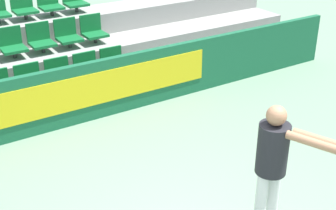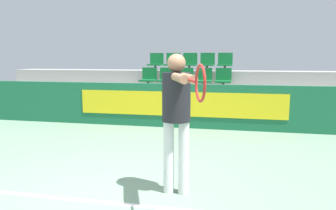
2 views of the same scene
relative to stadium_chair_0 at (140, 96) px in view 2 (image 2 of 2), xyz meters
name	(u,v)px [view 2 (image 2 of 2)]	position (x,y,z in m)	size (l,w,h in m)	color
ground_plane	(107,199)	(1.07, -4.84, -0.67)	(30.00, 30.00, 0.00)	gray
court_baseline	(104,202)	(1.07, -4.92, -0.66)	(6.16, 0.08, 0.01)	white
barrier_wall	(175,106)	(1.07, -0.63, -0.14)	(11.75, 0.14, 1.05)	#19603D
bleacher_tier_front	(179,115)	(1.07, -0.12, -0.45)	(11.35, 0.86, 0.43)	#9E9E99
bleacher_tier_middle	(184,102)	(1.07, 0.75, -0.24)	(11.35, 0.86, 0.86)	#9E9E99
bleacher_tier_back	(189,92)	(1.07, 1.61, -0.02)	(11.35, 0.86, 1.29)	#9E9E99
stadium_chair_0	(140,96)	(0.00, 0.00, 0.00)	(0.44, 0.43, 0.53)	#333333
stadium_chair_1	(159,96)	(0.53, 0.00, 0.00)	(0.44, 0.43, 0.53)	#333333
stadium_chair_2	(180,97)	(1.07, 0.00, 0.00)	(0.44, 0.43, 0.53)	#333333
stadium_chair_3	(200,98)	(1.60, 0.00, 0.00)	(0.44, 0.43, 0.53)	#333333
stadium_chair_4	(221,98)	(2.14, 0.00, 0.00)	(0.44, 0.43, 0.53)	#333333
stadium_chair_5	(149,78)	(0.00, 0.86, 0.43)	(0.44, 0.43, 0.53)	#333333
stadium_chair_6	(167,78)	(0.53, 0.86, 0.43)	(0.44, 0.43, 0.53)	#333333
stadium_chair_7	(185,78)	(1.07, 0.86, 0.43)	(0.44, 0.43, 0.53)	#333333
stadium_chair_8	(204,79)	(1.60, 0.86, 0.43)	(0.44, 0.43, 0.53)	#333333
stadium_chair_9	(223,79)	(2.14, 0.86, 0.43)	(0.44, 0.43, 0.53)	#333333
stadium_chair_10	(156,63)	(0.00, 1.72, 0.86)	(0.44, 0.43, 0.53)	#333333
stadium_chair_11	(173,63)	(0.53, 1.72, 0.86)	(0.44, 0.43, 0.53)	#333333
stadium_chair_12	(190,63)	(1.07, 1.72, 0.86)	(0.44, 0.43, 0.53)	#333333
stadium_chair_13	(207,63)	(1.60, 1.72, 0.86)	(0.44, 0.43, 0.53)	#333333
stadium_chair_14	(225,63)	(2.14, 1.72, 0.86)	(0.44, 0.43, 0.53)	#333333
tennis_player	(177,108)	(1.85, -4.52, 0.40)	(0.65, 1.43, 1.71)	silver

